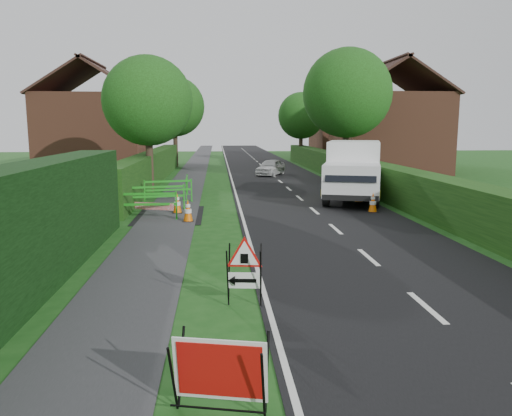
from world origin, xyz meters
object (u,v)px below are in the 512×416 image
red_rect_sign (220,371)px  hatchback_car (271,167)px  works_van (353,170)px  triangle_sign (242,266)px

red_rect_sign → hatchback_car: hatchback_car is taller
red_rect_sign → works_van: (5.97, 16.28, 0.86)m
red_rect_sign → triangle_sign: triangle_sign is taller
red_rect_sign → triangle_sign: 3.46m
red_rect_sign → triangle_sign: size_ratio=1.06×
works_van → hatchback_car: size_ratio=1.88×
red_rect_sign → hatchback_car: bearing=95.5°
hatchback_car → triangle_sign: bearing=-72.5°
red_rect_sign → hatchback_car: (3.59, 28.14, 0.03)m
red_rect_sign → triangle_sign: (0.43, 3.43, 0.24)m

